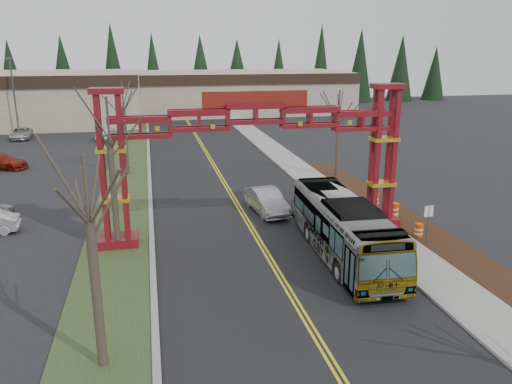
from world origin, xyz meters
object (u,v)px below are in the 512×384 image
object	(u,v)px
bare_tree_median_mid	(110,139)
bare_tree_median_near	(90,223)
retail_building_east	(238,92)
barrel_north	(374,200)
light_pole_far	(14,91)
transit_bus	(343,228)
barrel_south	(419,231)
silver_sedan	(267,201)
gateway_arch	(255,137)
parked_car_far_b	(21,133)
bare_tree_right_far	(339,115)
street_sign	(428,217)
parked_car_mid_a	(2,162)
barrel_mid	(394,211)
parked_car_far_a	(108,134)
bare_tree_median_far	(123,107)

from	to	relation	value
bare_tree_median_mid	bare_tree_median_near	bearing A→B (deg)	-90.00
retail_building_east	barrel_north	xyz separation A→B (m)	(-0.59, -58.33, -2.99)
light_pole_far	transit_bus	bearing A→B (deg)	-59.91
barrel_south	light_pole_far	bearing A→B (deg)	125.82
silver_sedan	gateway_arch	bearing A→B (deg)	-118.70
bare_tree_median_mid	light_pole_far	distance (m)	44.52
light_pole_far	barrel_south	world-z (taller)	light_pole_far
parked_car_far_b	bare_tree_right_far	distance (m)	41.55
bare_tree_right_far	barrel_north	xyz separation A→B (m)	(-0.59, -9.01, -4.89)
gateway_arch	street_sign	bearing A→B (deg)	-21.30
retail_building_east	parked_car_mid_a	size ratio (longest dim) A/B	7.91
bare_tree_median_mid	barrel_mid	bearing A→B (deg)	5.26
silver_sedan	parked_car_mid_a	world-z (taller)	silver_sedan
light_pole_far	parked_car_far_a	bearing A→B (deg)	-25.96
silver_sedan	light_pole_far	xyz separation A→B (m)	(-24.12, 37.42, 4.88)
bare_tree_right_far	bare_tree_median_near	bearing A→B (deg)	-126.71
bare_tree_right_far	light_pole_far	distance (m)	43.47
parked_car_far_b	bare_tree_right_far	world-z (taller)	bare_tree_right_far
bare_tree_median_far	barrel_north	distance (m)	22.77
parked_car_far_b	bare_tree_median_near	world-z (taller)	bare_tree_median_near
bare_tree_median_near	bare_tree_median_far	xyz separation A→B (m)	(0.00, 28.73, 0.63)
barrel_south	barrel_north	distance (m)	6.14
parked_car_mid_a	parked_car_far_b	xyz separation A→B (m)	(-2.03, 17.07, -0.00)
barrel_mid	bare_tree_median_mid	bearing A→B (deg)	-174.74
parked_car_far_a	light_pole_far	bearing A→B (deg)	-11.91
retail_building_east	bare_tree_median_near	size ratio (longest dim) A/B	4.95
barrel_north	bare_tree_median_mid	bearing A→B (deg)	-166.53
retail_building_east	light_pole_far	xyz separation A→B (m)	(-32.44, -20.39, 2.19)
light_pole_far	barrel_mid	size ratio (longest dim) A/B	9.04
bare_tree_median_mid	parked_car_far_a	bearing A→B (deg)	94.69
parked_car_mid_a	parked_car_far_b	distance (m)	17.19
gateway_arch	parked_car_far_a	bearing A→B (deg)	106.99
bare_tree_median_far	street_sign	distance (m)	27.37
barrel_mid	transit_bus	bearing A→B (deg)	-138.13
parked_car_mid_a	bare_tree_median_near	distance (m)	35.83
retail_building_east	barrel_south	size ratio (longest dim) A/B	41.23
gateway_arch	barrel_south	world-z (taller)	gateway_arch
silver_sedan	barrel_mid	world-z (taller)	silver_sedan
parked_car_mid_a	barrel_mid	bearing A→B (deg)	-102.41
street_sign	parked_car_far_b	bearing A→B (deg)	125.85
parked_car_far_b	street_sign	distance (m)	52.73
bare_tree_median_mid	parked_car_far_b	bearing A→B (deg)	108.98
gateway_arch	parked_car_far_a	xyz separation A→B (m)	(-11.00, 35.99, -5.24)
barrel_north	bare_tree_median_far	bearing A→B (deg)	142.00
gateway_arch	barrel_mid	size ratio (longest dim) A/B	16.69
barrel_north	transit_bus	bearing A→B (deg)	-125.59
silver_sedan	parked_car_far_a	xyz separation A→B (m)	(-12.68, 31.85, -0.08)
parked_car_far_a	parked_car_far_b	size ratio (longest dim) A/B	0.90
silver_sedan	barrel_south	size ratio (longest dim) A/B	5.38
silver_sedan	bare_tree_median_far	bearing A→B (deg)	119.90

